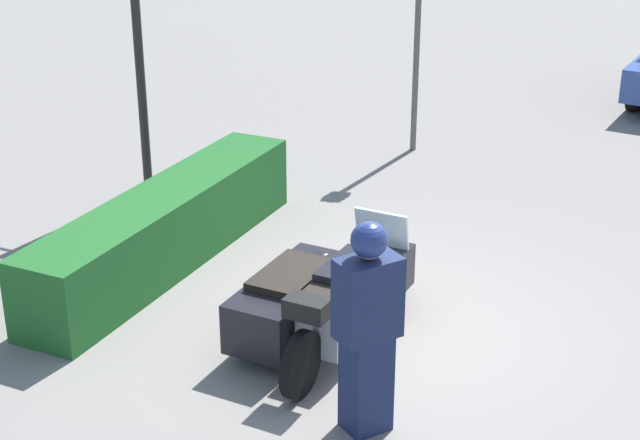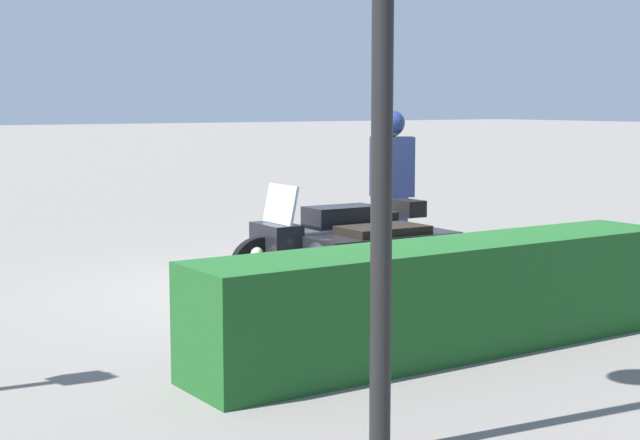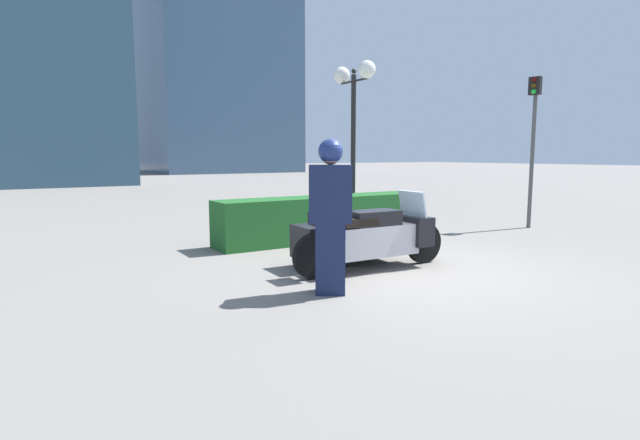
{
  "view_description": "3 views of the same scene",
  "coord_description": "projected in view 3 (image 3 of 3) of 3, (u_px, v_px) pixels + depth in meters",
  "views": [
    {
      "loc": [
        -8.08,
        -3.09,
        4.87
      ],
      "look_at": [
        0.08,
        0.8,
        1.03
      ],
      "focal_mm": 55.0,
      "sensor_mm": 36.0,
      "label": 1
    },
    {
      "loc": [
        5.46,
        8.67,
        1.97
      ],
      "look_at": [
        -0.1,
        0.32,
        0.77
      ],
      "focal_mm": 55.0,
      "sensor_mm": 36.0,
      "label": 2
    },
    {
      "loc": [
        -4.93,
        -5.47,
        1.7
      ],
      "look_at": [
        -1.25,
        0.4,
        0.79
      ],
      "focal_mm": 28.0,
      "sensor_mm": 36.0,
      "label": 3
    }
  ],
  "objects": [
    {
      "name": "twin_lamp_post",
      "position": [
        354.0,
        94.0,
        11.89
      ],
      "size": [
        0.4,
        1.42,
        3.84
      ],
      "color": "black",
      "rests_on": "ground"
    },
    {
      "name": "police_motorcycle",
      "position": [
        362.0,
        236.0,
        7.61
      ],
      "size": [
        2.63,
        1.23,
        1.15
      ],
      "rotation": [
        0.0,
        0.0,
        -0.03
      ],
      "color": "black",
      "rests_on": "ground"
    },
    {
      "name": "office_building_side",
      "position": [
        213.0,
        57.0,
        49.51
      ],
      "size": [
        13.28,
        13.49,
        22.66
      ],
      "primitive_type": "cube",
      "color": "#3D5670",
      "rests_on": "ground"
    },
    {
      "name": "officer_rider",
      "position": [
        330.0,
        213.0,
        6.05
      ],
      "size": [
        0.6,
        0.54,
        1.89
      ],
      "rotation": [
        0.0,
        0.0,
        0.99
      ],
      "color": "#192347",
      "rests_on": "ground"
    },
    {
      "name": "hedge_bush_curbside",
      "position": [
        323.0,
        218.0,
        9.97
      ],
      "size": [
        4.45,
        0.79,
        0.88
      ],
      "primitive_type": "cube",
      "color": "#1E5623",
      "rests_on": "ground"
    },
    {
      "name": "ground_plane",
      "position": [
        405.0,
        270.0,
        7.41
      ],
      "size": [
        160.0,
        160.0,
        0.0
      ],
      "primitive_type": "plane",
      "color": "slate"
    },
    {
      "name": "traffic_light_near",
      "position": [
        533.0,
        130.0,
        11.39
      ],
      "size": [
        0.22,
        0.29,
        3.44
      ],
      "rotation": [
        0.0,
        0.0,
        3.39
      ],
      "color": "#4C4C4C",
      "rests_on": "ground"
    }
  ]
}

